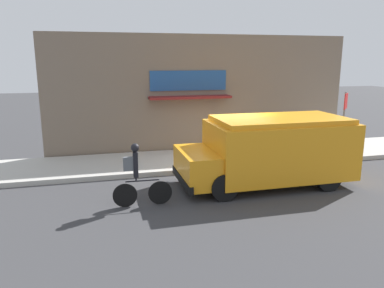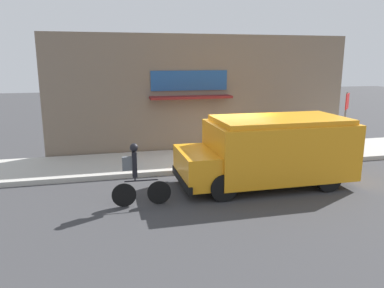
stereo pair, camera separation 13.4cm
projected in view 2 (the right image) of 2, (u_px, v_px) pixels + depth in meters
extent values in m
plane|color=#38383A|center=(228.00, 171.00, 13.17)|extent=(70.00, 70.00, 0.00)
cube|color=#ADAAA3|center=(215.00, 158.00, 14.54)|extent=(28.00, 2.93, 0.17)
cube|color=#756656|center=(204.00, 94.00, 15.58)|extent=(12.83, 0.18, 4.84)
cube|color=#1E4C93|center=(190.00, 81.00, 15.19)|extent=(3.18, 0.05, 0.80)
cube|color=maroon|center=(191.00, 97.00, 15.06)|extent=(3.34, 0.63, 0.10)
cube|color=orange|center=(279.00, 149.00, 11.63)|extent=(4.32, 2.34, 1.70)
cube|color=orange|center=(196.00, 167.00, 11.11)|extent=(0.99, 2.15, 0.93)
cube|color=orange|center=(280.00, 120.00, 11.43)|extent=(3.97, 2.16, 0.15)
cube|color=black|center=(182.00, 179.00, 11.09)|extent=(0.13, 2.28, 0.24)
cube|color=red|center=(228.00, 139.00, 12.68)|extent=(0.03, 0.44, 0.44)
cylinder|color=black|center=(204.00, 167.00, 12.26)|extent=(0.78, 0.26, 0.78)
cylinder|color=black|center=(223.00, 187.00, 10.35)|extent=(0.78, 0.26, 0.78)
cylinder|color=black|center=(295.00, 161.00, 13.01)|extent=(0.78, 0.26, 0.78)
cylinder|color=black|center=(328.00, 179.00, 11.11)|extent=(0.78, 0.26, 0.78)
cylinder|color=black|center=(159.00, 193.00, 10.14)|extent=(0.65, 0.06, 0.65)
cylinder|color=black|center=(124.00, 195.00, 9.94)|extent=(0.65, 0.06, 0.65)
cylinder|color=black|center=(141.00, 181.00, 9.96)|extent=(0.89, 0.06, 0.04)
cylinder|color=black|center=(135.00, 179.00, 9.91)|extent=(0.04, 0.04, 0.12)
cube|color=black|center=(135.00, 164.00, 9.82)|extent=(0.13, 0.20, 0.68)
sphere|color=black|center=(134.00, 148.00, 9.72)|extent=(0.22, 0.22, 0.22)
cube|color=#565B60|center=(127.00, 164.00, 9.78)|extent=(0.26, 0.15, 0.36)
cylinder|color=slate|center=(344.00, 124.00, 14.51)|extent=(0.07, 0.07, 2.46)
cube|color=red|center=(347.00, 101.00, 14.27)|extent=(0.45, 0.45, 0.60)
cylinder|color=#38383D|center=(293.00, 142.00, 15.06)|extent=(0.53, 0.53, 0.86)
cylinder|color=black|center=(294.00, 131.00, 14.96)|extent=(0.54, 0.54, 0.04)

